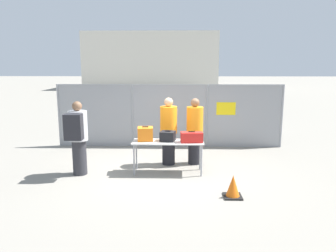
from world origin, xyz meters
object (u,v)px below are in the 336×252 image
(traffic_cone, at_px, (233,187))
(utility_trailer, at_px, (218,120))
(inspection_table, at_px, (168,144))
(security_worker_near, at_px, (169,130))
(security_worker_far, at_px, (195,130))
(suitcase_black, at_px, (168,136))
(suitcase_orange, at_px, (145,134))
(traveler_hooded, at_px, (78,135))
(suitcase_red, at_px, (192,137))

(traffic_cone, bearing_deg, utility_trailer, 85.55)
(inspection_table, distance_m, traffic_cone, 2.05)
(security_worker_near, bearing_deg, security_worker_far, -160.92)
(security_worker_far, bearing_deg, suitcase_black, 46.83)
(suitcase_orange, distance_m, security_worker_near, 0.82)
(security_worker_near, relative_size, utility_trailer, 0.44)
(traveler_hooded, xyz_separation_m, security_worker_near, (2.12, 0.92, -0.06))
(security_worker_far, bearing_deg, traffic_cone, 107.74)
(inspection_table, bearing_deg, traffic_cone, -47.52)
(utility_trailer, bearing_deg, security_worker_near, -112.14)
(suitcase_orange, relative_size, traffic_cone, 0.87)
(security_worker_near, bearing_deg, traffic_cone, 135.35)
(security_worker_far, bearing_deg, utility_trailer, -103.28)
(utility_trailer, bearing_deg, suitcase_red, -103.63)
(suitcase_orange, bearing_deg, inspection_table, -8.94)
(suitcase_red, bearing_deg, suitcase_orange, 172.31)
(utility_trailer, bearing_deg, suitcase_black, -109.70)
(inspection_table, distance_m, suitcase_orange, 0.61)
(security_worker_far, xyz_separation_m, traffic_cone, (0.65, -2.22, -0.70))
(inspection_table, bearing_deg, traveler_hooded, -173.84)
(inspection_table, height_order, security_worker_near, security_worker_near)
(inspection_table, relative_size, traffic_cone, 3.77)
(suitcase_orange, relative_size, utility_trailer, 0.10)
(suitcase_red, distance_m, utility_trailer, 5.52)
(security_worker_far, relative_size, traffic_cone, 3.84)
(security_worker_near, height_order, utility_trailer, security_worker_near)
(suitcase_orange, bearing_deg, suitcase_red, -7.69)
(suitcase_black, height_order, security_worker_near, security_worker_near)
(suitcase_black, bearing_deg, suitcase_orange, 176.86)
(suitcase_black, xyz_separation_m, suitcase_red, (0.57, -0.12, 0.00))
(traveler_hooded, relative_size, security_worker_near, 1.00)
(utility_trailer, bearing_deg, traveler_hooded, -125.88)
(inspection_table, bearing_deg, security_worker_far, 47.92)
(suitcase_black, bearing_deg, traveler_hooded, -172.31)
(suitcase_red, relative_size, security_worker_far, 0.31)
(security_worker_far, xyz_separation_m, utility_trailer, (1.18, 4.52, -0.50))
(utility_trailer, bearing_deg, inspection_table, -109.46)
(suitcase_black, relative_size, traffic_cone, 0.88)
(security_worker_near, bearing_deg, inspection_table, 103.54)
(inspection_table, distance_m, security_worker_far, 1.04)
(security_worker_near, bearing_deg, suitcase_red, 140.45)
(suitcase_red, height_order, traveler_hooded, traveler_hooded)
(suitcase_orange, xyz_separation_m, security_worker_near, (0.55, 0.60, -0.03))
(suitcase_orange, relative_size, suitcase_red, 0.74)
(suitcase_red, bearing_deg, security_worker_near, 126.99)
(traveler_hooded, xyz_separation_m, traffic_cone, (3.46, -1.23, -0.77))
(traffic_cone, bearing_deg, traveler_hooded, 160.36)
(inspection_table, xyz_separation_m, traveler_hooded, (-2.12, -0.23, 0.26))
(inspection_table, xyz_separation_m, utility_trailer, (1.86, 5.28, -0.31))
(traveler_hooded, relative_size, security_worker_far, 1.01)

